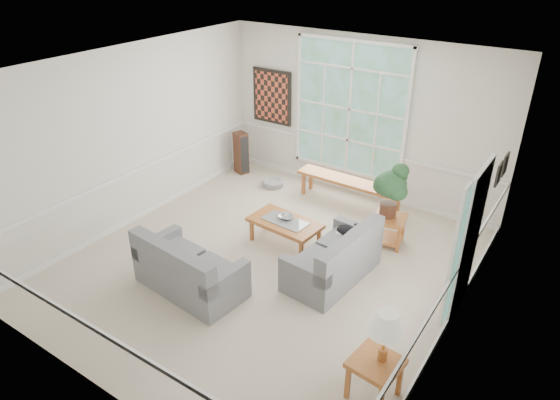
% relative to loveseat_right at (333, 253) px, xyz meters
% --- Properties ---
extents(floor, '(5.50, 6.00, 0.01)m').
position_rel_loveseat_right_xyz_m(floor, '(-0.98, -0.25, -0.42)').
color(floor, '#BDAF9B').
rests_on(floor, ground).
extents(ceiling, '(5.50, 6.00, 0.02)m').
position_rel_loveseat_right_xyz_m(ceiling, '(-0.98, -0.25, 2.59)').
color(ceiling, white).
rests_on(ceiling, ground).
extents(wall_back, '(5.50, 0.02, 3.00)m').
position_rel_loveseat_right_xyz_m(wall_back, '(-0.98, 2.75, 1.09)').
color(wall_back, silver).
rests_on(wall_back, ground).
extents(wall_front, '(5.50, 0.02, 3.00)m').
position_rel_loveseat_right_xyz_m(wall_front, '(-0.98, -3.25, 1.09)').
color(wall_front, silver).
rests_on(wall_front, ground).
extents(wall_left, '(0.02, 6.00, 3.00)m').
position_rel_loveseat_right_xyz_m(wall_left, '(-3.73, -0.25, 1.09)').
color(wall_left, silver).
rests_on(wall_left, ground).
extents(wall_right, '(0.02, 6.00, 3.00)m').
position_rel_loveseat_right_xyz_m(wall_right, '(1.77, -0.25, 1.09)').
color(wall_right, silver).
rests_on(wall_right, ground).
extents(window_back, '(2.30, 0.08, 2.40)m').
position_rel_loveseat_right_xyz_m(window_back, '(-1.18, 2.71, 1.24)').
color(window_back, white).
rests_on(window_back, wall_back).
extents(entry_door, '(0.08, 0.90, 2.10)m').
position_rel_loveseat_right_xyz_m(entry_door, '(1.73, 0.35, 0.64)').
color(entry_door, white).
rests_on(entry_door, floor).
extents(door_sidelight, '(0.08, 0.26, 1.90)m').
position_rel_loveseat_right_xyz_m(door_sidelight, '(1.73, -0.28, 0.74)').
color(door_sidelight, white).
rests_on(door_sidelight, wall_right).
extents(wall_art, '(0.90, 0.06, 1.10)m').
position_rel_loveseat_right_xyz_m(wall_art, '(-2.93, 2.70, 1.19)').
color(wall_art, maroon).
rests_on(wall_art, wall_back).
extents(wall_frame_near, '(0.04, 0.26, 0.32)m').
position_rel_loveseat_right_xyz_m(wall_frame_near, '(1.73, 1.50, 1.14)').
color(wall_frame_near, black).
rests_on(wall_frame_near, wall_right).
extents(wall_frame_far, '(0.04, 0.26, 0.32)m').
position_rel_loveseat_right_xyz_m(wall_frame_far, '(1.73, 1.90, 1.14)').
color(wall_frame_far, black).
rests_on(wall_frame_far, wall_right).
extents(loveseat_right, '(0.92, 1.59, 0.83)m').
position_rel_loveseat_right_xyz_m(loveseat_right, '(0.00, 0.00, 0.00)').
color(loveseat_right, slate).
rests_on(loveseat_right, floor).
extents(loveseat_front, '(1.64, 0.96, 0.85)m').
position_rel_loveseat_right_xyz_m(loveseat_front, '(-1.52, -1.35, 0.01)').
color(loveseat_front, slate).
rests_on(loveseat_front, floor).
extents(coffee_table, '(1.20, 0.72, 0.43)m').
position_rel_loveseat_right_xyz_m(coffee_table, '(-1.06, 0.36, -0.20)').
color(coffee_table, '#A05928').
rests_on(coffee_table, floor).
extents(pewter_bowl, '(0.29, 0.29, 0.07)m').
position_rel_loveseat_right_xyz_m(pewter_bowl, '(-1.09, 0.44, 0.05)').
color(pewter_bowl, '#9F9FA4').
rests_on(pewter_bowl, coffee_table).
extents(window_bench, '(2.08, 0.44, 0.48)m').
position_rel_loveseat_right_xyz_m(window_bench, '(-0.84, 2.19, -0.17)').
color(window_bench, '#A05928').
rests_on(window_bench, floor).
extents(end_table, '(0.58, 0.58, 0.50)m').
position_rel_loveseat_right_xyz_m(end_table, '(0.33, 1.30, -0.17)').
color(end_table, '#A05928').
rests_on(end_table, floor).
extents(houseplant, '(0.55, 0.55, 0.91)m').
position_rel_loveseat_right_xyz_m(houseplant, '(0.27, 1.33, 0.54)').
color(houseplant, '#214828').
rests_on(houseplant, end_table).
extents(side_table, '(0.56, 0.56, 0.51)m').
position_rel_loveseat_right_xyz_m(side_table, '(1.42, -1.66, -0.16)').
color(side_table, '#A05928').
rests_on(side_table, floor).
extents(table_lamp, '(0.50, 0.50, 0.63)m').
position_rel_loveseat_right_xyz_m(table_lamp, '(1.46, -1.60, 0.41)').
color(table_lamp, white).
rests_on(table_lamp, side_table).
extents(pet_bed, '(0.53, 0.53, 0.13)m').
position_rel_loveseat_right_xyz_m(pet_bed, '(-2.44, 2.02, -0.35)').
color(pet_bed, gray).
rests_on(pet_bed, floor).
extents(floor_speaker, '(0.33, 0.30, 0.89)m').
position_rel_loveseat_right_xyz_m(floor_speaker, '(-3.38, 2.20, 0.03)').
color(floor_speaker, '#422316').
rests_on(floor_speaker, floor).
extents(cat, '(0.38, 0.29, 0.17)m').
position_rel_loveseat_right_xyz_m(cat, '(-0.04, 0.55, 0.09)').
color(cat, black).
rests_on(cat, loveseat_right).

